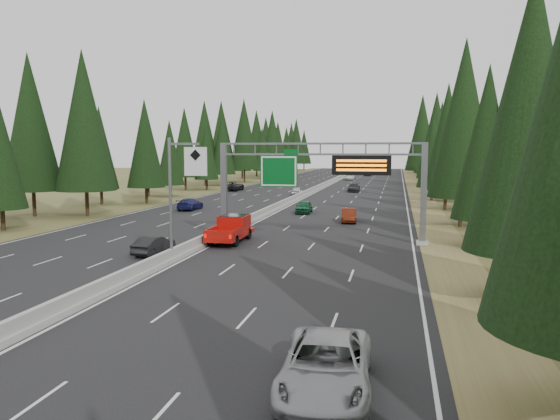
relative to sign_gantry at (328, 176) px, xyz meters
The scene contains 19 objects.
road 46.29m from the sign_gantry, 101.18° to the left, with size 32.00×260.00×0.08m, color black.
shoulder_right 46.28m from the sign_gantry, 78.86° to the left, with size 3.60×260.00×0.06m, color olive.
shoulder_left 52.70m from the sign_gantry, 120.63° to the left, with size 3.60×260.00×0.06m, color brown.
median_barrier 46.25m from the sign_gantry, 101.18° to the left, with size 0.70×260.00×0.85m.
sign_gantry is the anchor object (origin of this frame).
hov_sign_pole 12.96m from the sign_gantry, 130.04° to the right, with size 2.80×0.50×8.00m.
tree_row_right 38.17m from the sign_gantry, 70.08° to the left, with size 12.29×245.04×18.85m.
tree_row_left 54.95m from the sign_gantry, 124.69° to the left, with size 12.44×245.67×18.99m.
silver_minivan 27.44m from the sign_gantry, 82.88° to the right, with size 2.66×5.77×1.60m, color #A3A3A8.
red_pickup 8.57m from the sign_gantry, 169.28° to the right, with size 2.24×6.27×2.04m.
car_ahead_green 20.26m from the sign_gantry, 105.09° to the left, with size 1.68×4.18×1.42m, color #124E2B.
car_ahead_dkred 13.03m from the sign_gantry, 87.14° to the left, with size 1.45×4.17×1.37m, color #5A1C0C.
car_ahead_dkgrey 53.06m from the sign_gantry, 92.25° to the left, with size 2.00×4.93×1.43m, color black.
car_ahead_white 91.11m from the sign_gantry, 93.88° to the left, with size 2.38×5.16×1.43m, color white.
car_ahead_far 112.95m from the sign_gantry, 91.48° to the left, with size 1.86×4.63×1.58m, color black.
car_onc_near 14.34m from the sign_gantry, 144.97° to the right, with size 1.35×3.89×1.28m, color black.
car_onc_blue 27.76m from the sign_gantry, 134.61° to the left, with size 1.98×4.88×1.42m, color #171A51.
car_onc_white 45.08m from the sign_gantry, 103.43° to the left, with size 1.57×3.90×1.33m, color silver.
car_onc_far 56.38m from the sign_gantry, 114.62° to the left, with size 2.69×5.84×1.62m, color black.
Camera 1 is at (14.24, -7.59, 7.29)m, focal length 35.00 mm.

